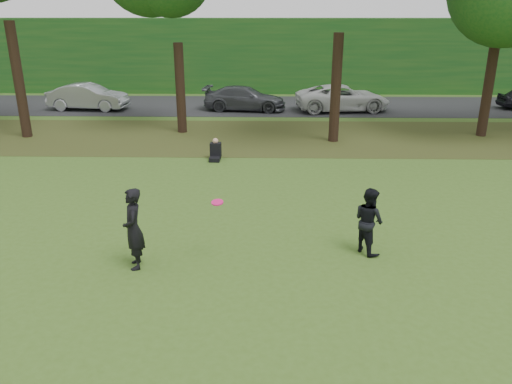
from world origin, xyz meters
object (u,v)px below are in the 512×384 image
Objects in this scene: player_left at (133,229)px; frisbee at (217,202)px; player_right at (369,221)px; seated_person at (215,152)px.

player_left is 1.94m from frisbee.
player_right reaches higher than frisbee.
player_right is at bearing -58.72° from seated_person.
player_left is 1.16× the size of player_right.
player_left is at bearing -94.27° from seated_person.
seated_person is at bearing -1.37° from player_right.
player_left is 5.43m from player_right.
player_right is 3.62m from frisbee.
frisbee reaches higher than seated_person.
seated_person is (-4.43, 7.84, -0.50)m from player_right.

